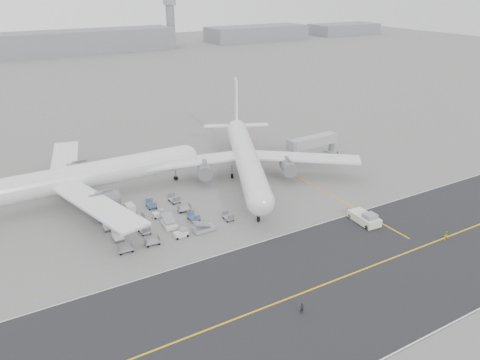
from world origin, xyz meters
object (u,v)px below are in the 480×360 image
airliner_a (78,177)px  airliner_b (246,157)px  jet_bridge (313,143)px  ground_crew_b (446,236)px  ground_crew_a (302,308)px  pushback_tug (365,218)px  control_tower (171,22)px

airliner_a → airliner_b: size_ratio=1.06×
jet_bridge → ground_crew_b: jet_bridge is taller
ground_crew_b → jet_bridge: bearing=-98.9°
jet_bridge → ground_crew_a: 64.36m
airliner_a → pushback_tug: size_ratio=6.33×
ground_crew_b → control_tower: bearing=-104.4°
jet_bridge → pushback_tug: bearing=-115.5°
airliner_a → jet_bridge: 59.56m
airliner_a → airliner_b: (36.86, -6.90, -0.01)m
airliner_a → ground_crew_b: airliner_a is taller
control_tower → jet_bridge: control_tower is taller
airliner_b → ground_crew_a: airliner_b is taller
airliner_a → jet_bridge: airliner_a is taller
control_tower → ground_crew_a: size_ratio=17.63×
control_tower → jet_bridge: size_ratio=1.94×
airliner_b → pushback_tug: size_ratio=5.95×
airliner_a → pushback_tug: 59.21m
jet_bridge → ground_crew_b: size_ratio=10.02×
pushback_tug → ground_crew_b: (8.11, -12.16, -0.21)m
ground_crew_a → ground_crew_b: 35.23m
airliner_a → ground_crew_a: (18.39, -53.25, -4.60)m
control_tower → pushback_tug: 281.21m
airliner_b → jet_bridge: 22.82m
jet_bridge → ground_crew_a: size_ratio=9.09×
airliner_a → ground_crew_a: airliner_a is taller
pushback_tug → jet_bridge: size_ratio=0.54×
airliner_b → ground_crew_b: 46.38m
airliner_b → ground_crew_b: airliner_b is taller
pushback_tug → ground_crew_b: pushback_tug is taller
jet_bridge → control_tower: bearing=73.1°
control_tower → ground_crew_a: bearing=-109.2°
control_tower → jet_bridge: (-58.65, -237.21, -12.03)m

